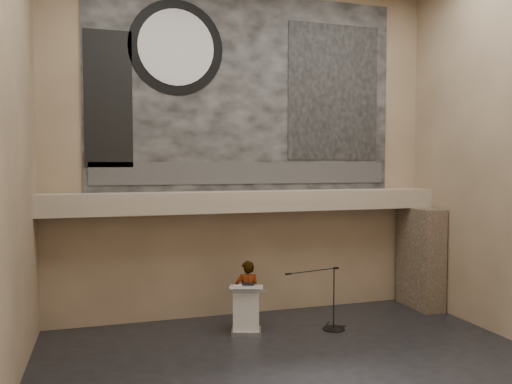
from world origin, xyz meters
name	(u,v)px	position (x,y,z in m)	size (l,w,h in m)	color
floor	(307,374)	(0.00, 0.00, 0.00)	(10.00, 10.00, 0.00)	black
wall_back	(247,150)	(0.00, 4.00, 4.25)	(10.00, 0.02, 8.50)	#77654C
wall_front	(459,126)	(0.00, -4.00, 4.25)	(10.00, 0.02, 8.50)	#77654C
wall_left	(1,138)	(-5.00, 0.00, 4.25)	(0.02, 8.00, 8.50)	#77654C
soffit	(251,201)	(0.00, 3.60, 2.95)	(10.00, 0.80, 0.50)	gray
sprinkler_left	(188,214)	(-1.60, 3.55, 2.67)	(0.04, 0.04, 0.06)	#B2893D
sprinkler_right	(322,210)	(1.90, 3.55, 2.67)	(0.04, 0.04, 0.06)	#B2893D
banner	(247,93)	(0.00, 3.97, 5.70)	(8.00, 0.05, 5.00)	black
banner_text_strip	(248,173)	(0.00, 3.93, 3.65)	(7.76, 0.02, 0.55)	#303030
banner_clock_rim	(176,48)	(-1.80, 3.93, 6.70)	(2.30, 2.30, 0.02)	black
banner_clock_face	(176,47)	(-1.80, 3.91, 6.70)	(1.84, 1.84, 0.02)	silver
banner_building_print	(334,92)	(2.40, 3.93, 5.80)	(2.60, 0.02, 3.60)	black
banner_brick_print	(108,99)	(-3.40, 3.93, 5.40)	(1.10, 0.02, 3.20)	black
stone_pier	(421,258)	(4.65, 3.15, 1.35)	(0.60, 1.40, 2.70)	#44362A
lectern	(246,309)	(-0.44, 2.51, 0.55)	(0.88, 0.74, 1.14)	silver
binder	(248,284)	(-0.39, 2.52, 1.12)	(0.27, 0.21, 0.04)	black
papers	(240,286)	(-0.61, 2.44, 1.10)	(0.21, 0.29, 0.01)	silver
speaker_person	(247,294)	(-0.31, 2.89, 0.80)	(0.58, 0.38, 1.59)	white
mic_stand	(332,320)	(1.53, 2.13, 0.23)	(1.57, 0.54, 1.48)	black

